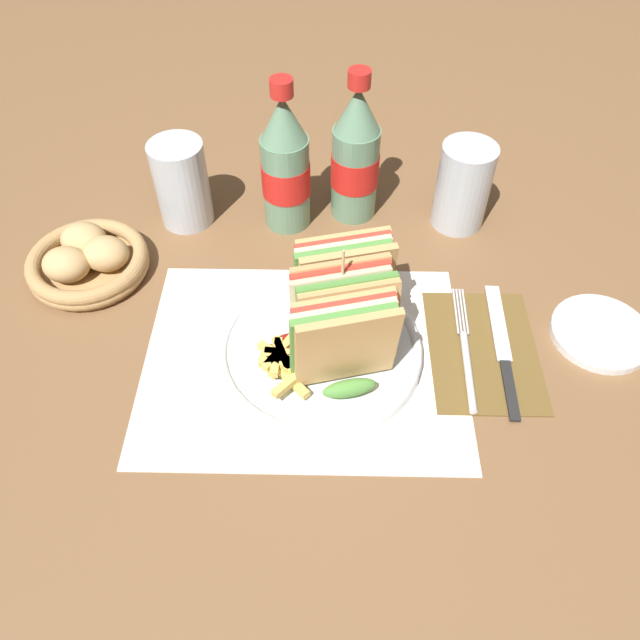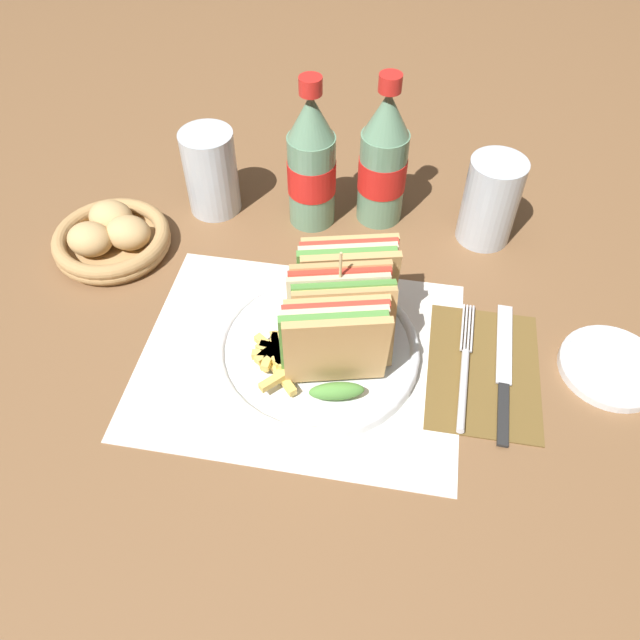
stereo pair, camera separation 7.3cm
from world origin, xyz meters
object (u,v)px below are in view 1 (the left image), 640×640
at_px(club_sandwich, 344,310).
at_px(fork, 467,358).
at_px(knife, 503,349).
at_px(bread_basket, 88,261).
at_px(side_saucer, 601,332).
at_px(coke_bottle_far, 356,157).
at_px(plate_main, 320,349).
at_px(glass_far, 183,188).
at_px(coke_bottle_near, 285,166).
at_px(glass_near, 462,191).

xyz_separation_m(club_sandwich, fork, (0.15, -0.02, -0.06)).
height_order(knife, bread_basket, bread_basket).
relative_size(club_sandwich, fork, 1.00).
relative_size(knife, side_saucer, 1.70).
bearing_deg(coke_bottle_far, club_sandwich, -93.75).
distance_m(plate_main, glass_far, 0.32).
distance_m(fork, glass_far, 0.45).
xyz_separation_m(club_sandwich, knife, (0.19, 0.00, -0.07)).
relative_size(fork, side_saucer, 1.55).
bearing_deg(fork, side_saucer, 16.43).
distance_m(glass_far, bread_basket, 0.16).
distance_m(plate_main, coke_bottle_near, 0.27).
bearing_deg(knife, glass_far, 151.76).
xyz_separation_m(coke_bottle_near, side_saucer, (0.40, -0.21, -0.09)).
bearing_deg(bread_basket, glass_far, 45.26).
xyz_separation_m(glass_far, bread_basket, (-0.11, -0.11, -0.03)).
bearing_deg(glass_near, coke_bottle_far, 172.35).
bearing_deg(bread_basket, plate_main, -23.53).
xyz_separation_m(plate_main, bread_basket, (-0.31, 0.14, 0.01)).
xyz_separation_m(coke_bottle_near, coke_bottle_far, (0.10, 0.02, 0.00)).
bearing_deg(coke_bottle_near, side_saucer, -28.31).
bearing_deg(plate_main, bread_basket, 156.47).
bearing_deg(bread_basket, knife, -13.61).
bearing_deg(club_sandwich, knife, 0.11).
height_order(coke_bottle_near, side_saucer, coke_bottle_near).
relative_size(fork, bread_basket, 1.18).
relative_size(coke_bottle_far, bread_basket, 1.37).
bearing_deg(plate_main, coke_bottle_far, 80.74).
height_order(fork, glass_far, glass_far).
height_order(plate_main, bread_basket, bread_basket).
height_order(plate_main, coke_bottle_near, coke_bottle_near).
bearing_deg(fork, knife, 20.79).
relative_size(coke_bottle_far, glass_far, 1.76).
relative_size(club_sandwich, bread_basket, 1.18).
xyz_separation_m(knife, glass_far, (-0.42, 0.24, 0.05)).
height_order(plate_main, club_sandwich, club_sandwich).
xyz_separation_m(club_sandwich, coke_bottle_far, (0.02, 0.27, 0.02)).
distance_m(plate_main, coke_bottle_far, 0.29).
bearing_deg(fork, bread_basket, 165.44).
bearing_deg(plate_main, club_sandwich, 13.57).
bearing_deg(fork, plate_main, 179.11).
xyz_separation_m(club_sandwich, bread_basket, (-0.34, 0.13, -0.05)).
relative_size(plate_main, club_sandwich, 1.30).
bearing_deg(coke_bottle_near, club_sandwich, -72.12).
bearing_deg(club_sandwich, side_saucer, 5.16).
relative_size(coke_bottle_far, glass_near, 1.76).
distance_m(coke_bottle_near, side_saucer, 0.46).
distance_m(fork, bread_basket, 0.51).
bearing_deg(coke_bottle_far, plate_main, -99.26).
xyz_separation_m(knife, side_saucer, (0.12, 0.03, 0.00)).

